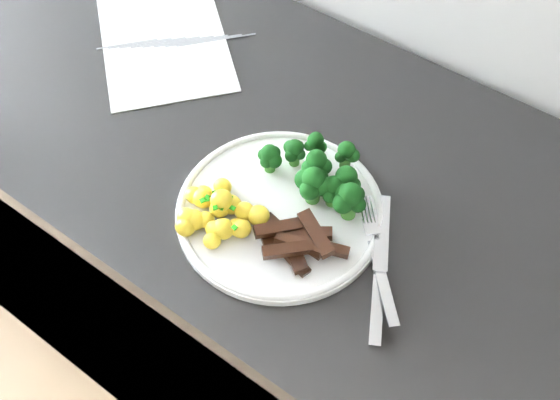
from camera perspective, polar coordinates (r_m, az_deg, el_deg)
counter at (r=1.31m, az=0.02°, el=-8.45°), size 2.35×0.59×0.88m
recipe_paper at (r=1.13m, az=-10.12°, el=13.47°), size 0.35×0.34×0.00m
plate at (r=0.87m, az=0.00°, el=-0.86°), size 0.28×0.28×0.02m
broccoli at (r=0.86m, az=3.76°, el=2.24°), size 0.17×0.11×0.06m
potatoes at (r=0.85m, az=-5.62°, el=-1.11°), size 0.12×0.10×0.04m
beef_strips at (r=0.83m, az=1.62°, el=-3.63°), size 0.12×0.09×0.03m
fork at (r=0.82m, az=8.69°, el=-5.46°), size 0.14×0.15×0.02m
knife at (r=0.82m, az=8.65°, el=-7.37°), size 0.12×0.20×0.02m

